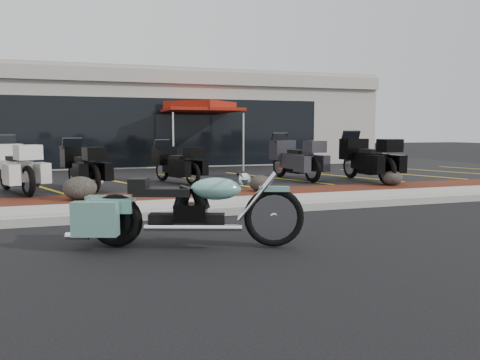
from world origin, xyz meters
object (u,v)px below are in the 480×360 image
object	(u,v)px
touring_white	(5,162)
traffic_cone	(191,166)
hero_cruiser	(274,209)
popup_canopy	(201,108)

from	to	relation	value
touring_white	traffic_cone	size ratio (longest dim) A/B	4.98
hero_cruiser	touring_white	xyz separation A→B (m)	(-4.26, 6.60, 0.28)
touring_white	popup_canopy	bearing A→B (deg)	-75.84
hero_cruiser	popup_canopy	size ratio (longest dim) A/B	1.02
touring_white	popup_canopy	size ratio (longest dim) A/B	0.77
hero_cruiser	touring_white	bearing A→B (deg)	141.68
hero_cruiser	touring_white	size ratio (longest dim) A/B	1.32
traffic_cone	popup_canopy	world-z (taller)	popup_canopy
hero_cruiser	touring_white	world-z (taller)	touring_white
hero_cruiser	traffic_cone	world-z (taller)	hero_cruiser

